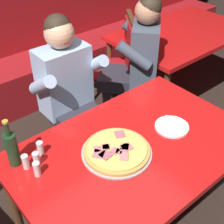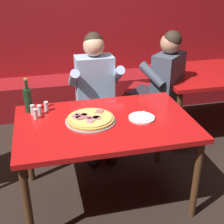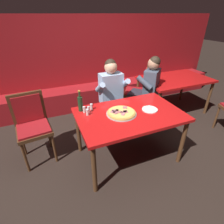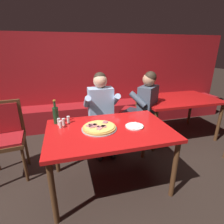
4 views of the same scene
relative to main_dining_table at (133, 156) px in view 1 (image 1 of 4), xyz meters
name	(u,v)px [view 1 (image 1 of 4)]	position (x,y,z in m)	size (l,w,h in m)	color
ground_plane	(130,223)	(0.00, 0.00, -0.68)	(24.00, 24.00, 0.00)	black
booth_bench	(9,89)	(0.00, 1.86, -0.45)	(6.46, 0.48, 0.46)	maroon
main_dining_table	(133,156)	(0.00, 0.00, 0.00)	(1.39, 0.90, 0.75)	#4C2D19
pizza	(117,151)	(-0.11, 0.02, 0.10)	(0.40, 0.40, 0.05)	#9E9EA3
plate_white_paper	(172,126)	(0.29, -0.03, 0.09)	(0.21, 0.21, 0.02)	white
beer_bottle	(12,148)	(-0.58, 0.32, 0.19)	(0.07, 0.07, 0.29)	#19381E
shaker_parmesan	(37,160)	(-0.50, 0.23, 0.12)	(0.04, 0.04, 0.09)	silver
shaker_black_pepper	(40,149)	(-0.44, 0.29, 0.12)	(0.04, 0.04, 0.09)	silver
shaker_oregano	(26,162)	(-0.55, 0.25, 0.12)	(0.04, 0.04, 0.09)	silver
shaker_red_pepper_flakes	(37,170)	(-0.53, 0.17, 0.12)	(0.04, 0.04, 0.09)	silver
diner_seated_blue_shirt	(71,93)	(0.08, 0.76, 0.03)	(0.53, 0.53, 1.27)	black
dining_chair_far_left	(118,62)	(0.80, 1.07, -0.09)	(0.61, 0.61, 1.02)	#4C2D19
diner_standing_companion	(135,60)	(0.79, 0.83, 0.03)	(0.64, 0.64, 1.27)	black
background_dining_table	(181,39)	(1.52, 0.91, 0.00)	(1.39, 0.89, 0.75)	#4C2D19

